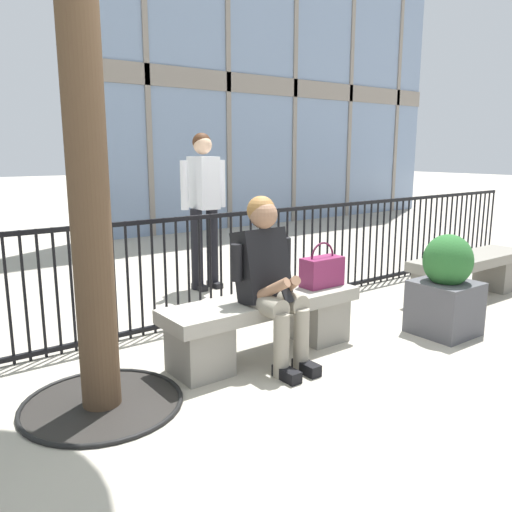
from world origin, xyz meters
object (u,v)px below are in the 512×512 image
(stone_bench_far, at_px, (470,272))
(seated_person_with_phone, at_px, (269,276))
(planter, at_px, (446,288))
(handbag_on_bench, at_px, (322,271))
(stone_bench, at_px, (264,321))
(bystander_at_railing, at_px, (204,199))

(stone_bench_far, bearing_deg, seated_person_with_phone, -178.21)
(seated_person_with_phone, height_order, planter, seated_person_with_phone)
(seated_person_with_phone, xyz_separation_m, handbag_on_bench, (0.63, 0.12, -0.07))
(stone_bench, xyz_separation_m, handbag_on_bench, (0.58, -0.01, 0.30))
(handbag_on_bench, bearing_deg, seated_person_with_phone, -169.38)
(seated_person_with_phone, xyz_separation_m, stone_bench_far, (2.74, 0.09, -0.38))
(seated_person_with_phone, height_order, bystander_at_railing, bystander_at_railing)
(stone_bench, distance_m, seated_person_with_phone, 0.40)
(handbag_on_bench, distance_m, bystander_at_railing, 2.01)
(bystander_at_railing, distance_m, planter, 2.69)
(handbag_on_bench, height_order, bystander_at_railing, bystander_at_railing)
(stone_bench, xyz_separation_m, stone_bench_far, (2.69, -0.04, 0.00))
(stone_bench_far, distance_m, planter, 1.28)
(stone_bench, height_order, handbag_on_bench, handbag_on_bench)
(stone_bench, bearing_deg, planter, -19.42)
(planter, bearing_deg, bystander_at_railing, 108.87)
(handbag_on_bench, xyz_separation_m, planter, (0.93, -0.52, -0.18))
(bystander_at_railing, relative_size, planter, 2.01)
(seated_person_with_phone, relative_size, stone_bench_far, 0.76)
(seated_person_with_phone, height_order, handbag_on_bench, seated_person_with_phone)
(stone_bench, bearing_deg, handbag_on_bench, -0.99)
(bystander_at_railing, xyz_separation_m, planter, (0.85, -2.48, -0.61))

